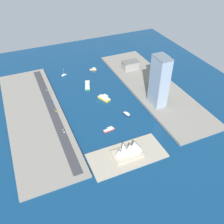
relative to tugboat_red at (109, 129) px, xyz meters
name	(u,v)px	position (x,y,z in m)	size (l,w,h in m)	color
ground_plane	(98,101)	(-10.06, -62.83, -1.50)	(440.00, 440.00, 0.00)	navy
quay_west	(152,87)	(-98.01, -62.83, 0.16)	(70.00, 240.00, 3.32)	gray
quay_east	(35,116)	(77.89, -62.83, 0.16)	(70.00, 240.00, 3.32)	gray
peninsula_point	(127,156)	(-1.39, 45.88, -0.50)	(83.64, 38.71, 2.00)	#A89E89
road_strip	(52,110)	(54.77, -62.83, 1.89)	(10.40, 228.00, 0.15)	#38383D
tugboat_red	(109,129)	(0.00, 0.00, 0.00)	(15.36, 6.10, 4.16)	red
ferry_yellow_fast	(104,98)	(-19.54, -63.20, 1.01)	(14.45, 20.81, 7.54)	yellow
patrol_launch_navy	(127,114)	(-32.86, -18.27, 0.08)	(6.24, 12.45, 4.25)	#1E284C
sailboat_small_white	(64,75)	(15.34, -152.86, -0.52)	(9.33, 5.45, 12.82)	white
water_taxi_orange	(93,69)	(-35.19, -150.26, 0.02)	(12.18, 7.97, 4.16)	orange
ferry_green_doubledeck	(87,85)	(-9.15, -105.77, 0.68)	(15.50, 28.19, 6.13)	#2D8C4C
carpark_squat_concrete	(130,65)	(-91.38, -123.17, 8.83)	(27.13, 16.10, 13.95)	gray
hotel_broad_white	(159,70)	(-109.57, -65.41, 24.30)	(21.56, 17.08, 44.89)	silver
tower_tall_glass	(159,82)	(-79.98, -21.50, 36.35)	(16.37, 26.00, 68.99)	#8C9EB2
van_white	(64,131)	(51.66, -16.67, 2.72)	(2.00, 4.95, 1.51)	black
taxi_yellow_cab	(56,110)	(50.98, -60.30, 2.74)	(2.09, 4.87, 1.58)	black
sedan_silver	(46,89)	(51.33, -115.38, 2.73)	(2.16, 4.92, 1.57)	black
hatchback_blue	(51,102)	(51.61, -81.28, 2.74)	(2.05, 5.14, 1.59)	black
pickup_red	(42,79)	(51.31, -146.48, 2.79)	(2.21, 4.57, 1.69)	black
traffic_light_waterfront	(51,92)	(48.25, -99.43, 6.16)	(0.36, 0.36, 6.50)	black
opera_landmark	(129,149)	(-3.59, 45.88, 8.40)	(32.80, 20.04, 20.47)	#BCAD93
park_tree_cluster	(153,85)	(-93.76, -54.73, 7.82)	(10.14, 14.70, 9.61)	brown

